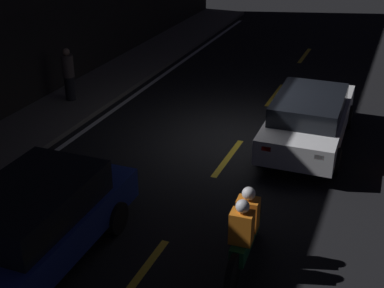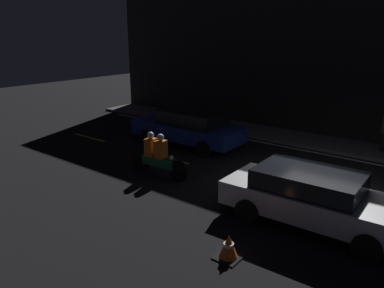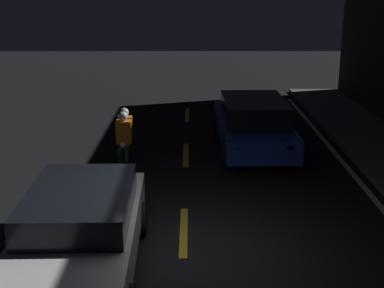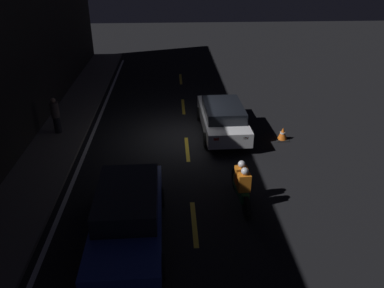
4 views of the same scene
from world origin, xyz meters
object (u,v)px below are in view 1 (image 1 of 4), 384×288
at_px(sedan_white, 309,117).
at_px(motorcycle, 245,232).
at_px(pedestrian, 68,74).
at_px(sedan_blue, 28,227).

xyz_separation_m(sedan_white, motorcycle, (-5.06, 0.07, -0.05)).
relative_size(motorcycle, pedestrian, 1.47).
relative_size(sedan_blue, sedan_white, 1.06).
height_order(sedan_blue, pedestrian, pedestrian).
bearing_deg(sedan_blue, sedan_white, 151.44).
xyz_separation_m(motorcycle, pedestrian, (5.18, 6.82, 0.23)).
relative_size(sedan_blue, motorcycle, 2.05).
distance_m(sedan_white, pedestrian, 6.89).
bearing_deg(motorcycle, sedan_blue, 108.78).
height_order(sedan_blue, motorcycle, sedan_blue).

